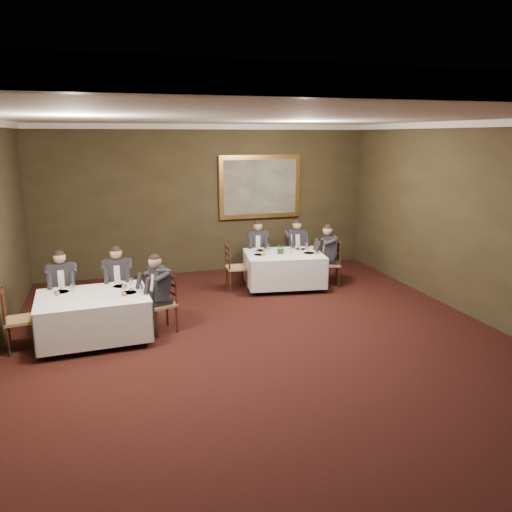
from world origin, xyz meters
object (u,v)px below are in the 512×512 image
diner_main_backright (295,255)px  chair_sec_endleft (20,332)px  table_main (284,267)px  chair_main_backleft (258,266)px  chair_main_endleft (236,277)px  diner_sec_endright (161,303)px  chair_sec_backright (119,303)px  chair_sec_backleft (65,309)px  diner_sec_backleft (63,297)px  chair_sec_endright (163,315)px  diner_main_backleft (258,256)px  chair_main_backright (295,264)px  diner_sec_backright (119,291)px  candlestick (291,246)px  diner_main_endright (330,263)px  painting (260,187)px  centerpiece (281,248)px  table_second (94,314)px  chair_main_endright (330,273)px

diner_main_backright → chair_sec_endleft: diner_main_backright is taller
table_main → chair_main_backleft: 0.98m
table_main → chair_main_endleft: 1.06m
diner_sec_endright → chair_sec_backright: bearing=20.8°
chair_sec_backleft → diner_sec_backleft: bearing=90.0°
chair_main_endleft → chair_sec_endright: size_ratio=1.00×
diner_main_backleft → chair_main_backright: 0.92m
diner_sec_backright → chair_main_backleft: bearing=-146.7°
chair_sec_backright → diner_main_backright: bearing=-154.2°
candlestick → chair_main_endleft: bearing=171.5°
diner_main_backleft → chair_sec_backright: size_ratio=1.35×
chair_sec_backleft → table_main: bearing=-169.5°
diner_main_endright → diner_sec_backright: size_ratio=1.00×
diner_sec_backleft → painting: (4.43, 2.79, 1.51)m
diner_main_endright → diner_sec_backleft: bearing=116.1°
chair_sec_backleft → diner_sec_backleft: diner_sec_backleft is taller
diner_sec_endright → candlestick: (2.99, 1.77, 0.41)m
diner_sec_backleft → chair_main_backleft: bearing=-157.2°
chair_sec_endright → centerpiece: bearing=-74.4°
centerpiece → diner_main_endright: bearing=-6.4°
painting → diner_main_backright: bearing=-61.0°
table_main → chair_sec_endleft: 5.38m
diner_sec_backright → centerpiece: size_ratio=5.08×
table_second → table_main: bearing=25.4°
table_second → chair_sec_backright: (0.42, 0.92, -0.17)m
chair_sec_endleft → chair_main_endleft: bearing=109.7°
chair_main_endright → painting: size_ratio=0.49×
diner_main_backright → chair_main_endright: bearing=119.2°
chair_sec_endright → chair_sec_backleft: bearing=46.4°
table_second → diner_sec_endright: diner_sec_endright is taller
table_main → painting: (-0.00, 1.78, 1.57)m
chair_main_backleft → chair_sec_endleft: 5.49m
chair_main_backleft → diner_main_backright: diner_main_backright is taller
diner_main_endright → diner_sec_backright: bearing=117.3°
diner_main_endright → diner_sec_backright: (-4.53, -0.81, 0.00)m
diner_main_backleft → chair_main_endright: size_ratio=1.35×
table_second → diner_sec_backright: size_ratio=1.35×
diner_sec_backleft → painting: size_ratio=0.66×
diner_main_endright → candlestick: (-0.87, 0.12, 0.41)m
chair_main_endleft → chair_sec_backleft: bearing=-69.8°
chair_main_backright → diner_sec_backleft: 5.31m
chair_sec_endright → table_main: bearing=-74.8°
diner_main_backleft → diner_sec_backleft: (-4.11, -1.91, 0.00)m
table_second → centerpiece: bearing=25.6°
chair_main_backleft → diner_sec_backleft: 4.55m
chair_sec_backright → diner_sec_backright: 0.23m
diner_sec_endright → painting: (2.83, 3.58, 1.51)m
chair_main_backright → painting: 2.08m
table_second → chair_sec_endright: bearing=3.4°
diner_sec_backleft → diner_sec_backright: same height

